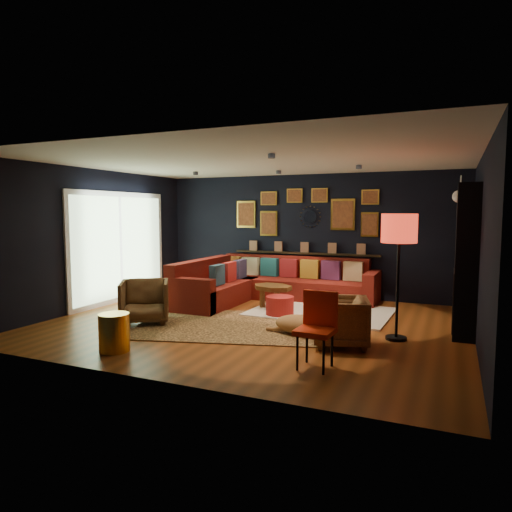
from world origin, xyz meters
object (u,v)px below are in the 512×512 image
at_px(coffee_table, 273,290).
at_px(pouf, 280,305).
at_px(armchair_right, 341,319).
at_px(gold_stool, 114,332).
at_px(sectional, 263,285).
at_px(armchair_left, 144,299).
at_px(orange_chair, 317,323).
at_px(dog, 305,321).
at_px(floor_lamp, 399,233).

distance_m(coffee_table, pouf, 0.70).
relative_size(armchair_right, gold_stool, 1.49).
relative_size(sectional, armchair_right, 4.67).
relative_size(pouf, armchair_left, 0.63).
relative_size(armchair_left, armchair_right, 1.06).
relative_size(coffee_table, armchair_left, 1.23).
height_order(sectional, armchair_left, sectional).
bearing_deg(sectional, armchair_right, -48.88).
xyz_separation_m(sectional, pouf, (0.81, -1.18, -0.13)).
xyz_separation_m(pouf, gold_stool, (-1.27, -2.72, 0.06)).
relative_size(armchair_right, orange_chair, 0.83).
relative_size(orange_chair, dog, 0.69).
distance_m(armchair_left, dog, 2.66).
bearing_deg(pouf, dog, -53.39).
relative_size(pouf, floor_lamp, 0.27).
height_order(pouf, armchair_left, armchair_left).
xyz_separation_m(coffee_table, floor_lamp, (2.38, -1.28, 1.15)).
bearing_deg(coffee_table, pouf, -57.86).
height_order(sectional, gold_stool, sectional).
relative_size(armchair_left, gold_stool, 1.57).
distance_m(floor_lamp, dog, 1.82).
relative_size(armchair_right, dog, 0.57).
distance_m(coffee_table, dog, 2.00).
distance_m(sectional, armchair_right, 3.31).
height_order(sectional, orange_chair, orange_chair).
bearing_deg(coffee_table, floor_lamp, -28.29).
distance_m(orange_chair, dog, 1.34).
distance_m(armchair_left, orange_chair, 3.30).
bearing_deg(pouf, armchair_right, -43.96).
distance_m(coffee_table, armchair_left, 2.41).
xyz_separation_m(coffee_table, armchair_left, (-1.50, -1.89, 0.03)).
xyz_separation_m(sectional, orange_chair, (2.12, -3.43, 0.20)).
xyz_separation_m(pouf, armchair_left, (-1.86, -1.32, 0.19)).
bearing_deg(gold_stool, armchair_right, 28.14).
height_order(coffee_table, floor_lamp, floor_lamp).
height_order(pouf, gold_stool, gold_stool).
distance_m(armchair_left, armchair_right, 3.22).
bearing_deg(sectional, floor_lamp, -33.64).
bearing_deg(gold_stool, armchair_left, 112.50).
height_order(pouf, orange_chair, orange_chair).
distance_m(armchair_right, dog, 0.65).
bearing_deg(orange_chair, armchair_left, 166.69).
bearing_deg(armchair_right, dog, -129.15).
bearing_deg(orange_chair, coffee_table, 123.66).
xyz_separation_m(pouf, armchair_right, (1.36, -1.31, 0.17)).
distance_m(armchair_right, orange_chair, 0.96).
bearing_deg(floor_lamp, dog, -164.22).
distance_m(pouf, floor_lamp, 2.51).
bearing_deg(gold_stool, pouf, 64.91).
bearing_deg(sectional, gold_stool, -96.73).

